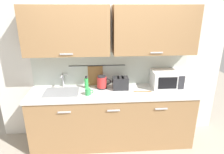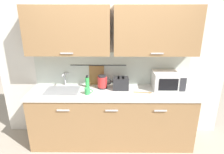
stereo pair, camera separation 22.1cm
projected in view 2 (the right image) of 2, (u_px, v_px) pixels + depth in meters
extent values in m
plane|color=#9E9384|center=(112.00, 153.00, 3.06)|extent=(8.00, 8.00, 0.00)
cube|color=#997047|center=(112.00, 118.00, 3.19)|extent=(2.50, 0.60, 0.86)
cube|color=#B7B7BC|center=(63.00, 110.00, 2.80)|extent=(0.18, 0.02, 0.02)
cube|color=#B7B7BC|center=(112.00, 111.00, 2.80)|extent=(0.18, 0.02, 0.02)
cube|color=#B7B7BC|center=(161.00, 111.00, 2.79)|extent=(0.18, 0.02, 0.02)
cube|color=silver|center=(112.00, 92.00, 3.04)|extent=(2.53, 0.63, 0.04)
cube|color=#9EA0A5|center=(62.00, 93.00, 3.08)|extent=(0.52, 0.38, 0.09)
cube|color=silver|center=(112.00, 63.00, 3.23)|extent=(3.70, 0.06, 2.50)
cube|color=beige|center=(112.00, 68.00, 3.22)|extent=(2.50, 0.01, 0.55)
cube|color=#997047|center=(68.00, 30.00, 2.87)|extent=(1.22, 0.33, 0.70)
cube|color=#B7B7BC|center=(67.00, 53.00, 2.80)|extent=(0.18, 0.01, 0.02)
cube|color=#997047|center=(156.00, 30.00, 2.86)|extent=(1.22, 0.33, 0.70)
cube|color=#B7B7BC|center=(157.00, 53.00, 2.79)|extent=(0.18, 0.01, 0.02)
cylinder|color=#333338|center=(98.00, 65.00, 3.19)|extent=(0.90, 0.01, 0.01)
cube|color=olive|center=(97.00, 76.00, 3.25)|extent=(0.24, 0.02, 0.34)
cylinder|color=#B2B5BA|center=(65.00, 79.00, 3.24)|extent=(0.03, 0.03, 0.22)
cylinder|color=#B2B5BA|center=(63.00, 74.00, 3.13)|extent=(0.02, 0.16, 0.02)
cube|color=#B2B5BA|center=(67.00, 73.00, 3.21)|extent=(0.07, 0.02, 0.01)
cube|color=white|center=(168.00, 81.00, 3.09)|extent=(0.46, 0.34, 0.27)
cube|color=black|center=(168.00, 85.00, 2.92)|extent=(0.29, 0.01, 0.18)
cube|color=#2D2D33|center=(183.00, 85.00, 2.92)|extent=(0.09, 0.01, 0.21)
cylinder|color=black|center=(102.00, 87.00, 3.16)|extent=(0.16, 0.16, 0.02)
cylinder|color=red|center=(102.00, 82.00, 3.12)|extent=(0.15, 0.15, 0.17)
cylinder|color=#262628|center=(102.00, 76.00, 3.09)|extent=(0.13, 0.13, 0.02)
torus|color=black|center=(108.00, 81.00, 3.12)|extent=(0.11, 0.02, 0.11)
cylinder|color=green|center=(87.00, 82.00, 3.17)|extent=(0.06, 0.06, 0.16)
cylinder|color=black|center=(87.00, 77.00, 3.13)|extent=(0.03, 0.03, 0.04)
cylinder|color=green|center=(87.00, 91.00, 2.92)|extent=(0.08, 0.08, 0.09)
torus|color=green|center=(91.00, 91.00, 2.92)|extent=(0.06, 0.01, 0.06)
cube|color=#232326|center=(121.00, 83.00, 3.08)|extent=(0.24, 0.17, 0.19)
cube|color=black|center=(119.00, 78.00, 3.05)|extent=(0.03, 0.12, 0.01)
cube|color=black|center=(123.00, 78.00, 3.05)|extent=(0.03, 0.12, 0.01)
cube|color=black|center=(113.00, 82.00, 3.07)|extent=(0.02, 0.02, 0.02)
cube|color=#9E7042|center=(141.00, 92.00, 2.98)|extent=(0.22, 0.04, 0.01)
ellipsoid|color=#9E7042|center=(150.00, 93.00, 2.97)|extent=(0.06, 0.05, 0.01)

